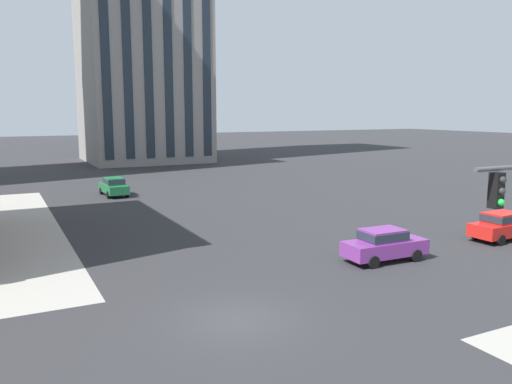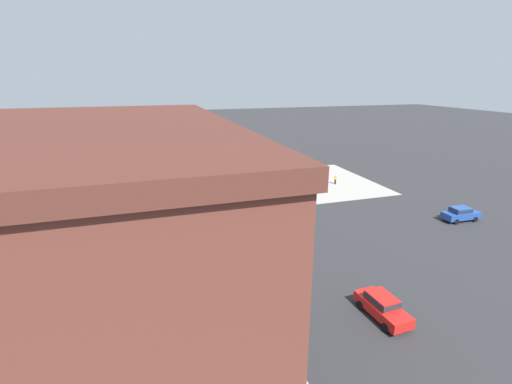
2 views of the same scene
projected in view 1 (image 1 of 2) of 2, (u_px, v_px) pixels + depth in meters
ground_plane at (237, 319)px, 19.17m from camera, size 320.00×320.00×0.00m
car_main_northbound_far at (503, 225)px, 30.96m from camera, size 4.48×2.05×1.68m
car_main_southbound_near at (384, 244)px, 26.56m from camera, size 4.44×1.98×1.68m
car_cross_eastbound at (114, 186)px, 47.19m from camera, size 2.03×4.47×1.68m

